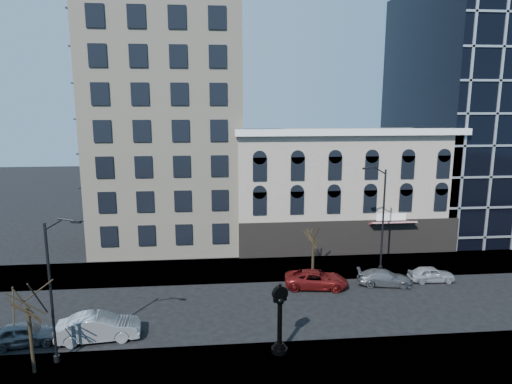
{
  "coord_description": "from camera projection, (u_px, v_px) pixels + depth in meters",
  "views": [
    {
      "loc": [
        -1.33,
        -31.13,
        14.97
      ],
      "look_at": [
        2.0,
        4.0,
        8.0
      ],
      "focal_mm": 32.0,
      "sensor_mm": 36.0,
      "label": 1
    }
  ],
  "objects": [
    {
      "name": "victorian_row",
      "position": [
        338.0,
        187.0,
        48.9
      ],
      "size": [
        22.6,
        11.19,
        12.5
      ],
      "color": "gray",
      "rests_on": "ground"
    },
    {
      "name": "car_near_a",
      "position": [
        24.0,
        334.0,
        28.53
      ],
      "size": [
        4.46,
        2.4,
        1.44
      ],
      "primitive_type": "imported",
      "rotation": [
        0.0,
        0.0,
        1.74
      ],
      "color": "#595B60",
      "rests_on": "ground"
    },
    {
      "name": "ground",
      "position": [
        234.0,
        310.0,
        33.43
      ],
      "size": [
        160.0,
        160.0,
        0.0
      ],
      "primitive_type": "plane",
      "color": "black",
      "rests_on": "ground"
    },
    {
      "name": "sidewalk_far",
      "position": [
        230.0,
        270.0,
        41.23
      ],
      "size": [
        160.0,
        6.0,
        0.12
      ],
      "primitive_type": "cube",
      "color": "gray",
      "rests_on": "ground"
    },
    {
      "name": "car_far_c",
      "position": [
        431.0,
        274.0,
        38.64
      ],
      "size": [
        3.88,
        1.7,
        1.3
      ],
      "primitive_type": "imported",
      "rotation": [
        0.0,
        0.0,
        1.53
      ],
      "color": "#A5A8AD",
      "rests_on": "ground"
    },
    {
      "name": "street_lamp_far",
      "position": [
        377.0,
        191.0,
        39.33
      ],
      "size": [
        2.49,
        0.71,
        9.7
      ],
      "rotation": [
        0.0,
        0.0,
        3.32
      ],
      "color": "black",
      "rests_on": "sidewalk_far"
    },
    {
      "name": "car_far_a",
      "position": [
        316.0,
        279.0,
        37.32
      ],
      "size": [
        5.43,
        3.11,
        1.43
      ],
      "primitive_type": "imported",
      "rotation": [
        0.0,
        0.0,
        1.42
      ],
      "color": "maroon",
      "rests_on": "ground"
    },
    {
      "name": "street_clock",
      "position": [
        280.0,
        321.0,
        27.2
      ],
      "size": [
        1.0,
        1.0,
        4.4
      ],
      "rotation": [
        0.0,
        0.0,
        0.35
      ],
      "color": "black",
      "rests_on": "sidewalk_near"
    },
    {
      "name": "cream_tower",
      "position": [
        165.0,
        60.0,
        47.56
      ],
      "size": [
        15.9,
        15.4,
        42.5
      ],
      "color": "#B9AD95",
      "rests_on": "ground"
    },
    {
      "name": "bare_tree_far",
      "position": [
        314.0,
        232.0,
        40.71
      ],
      "size": [
        2.67,
        2.67,
        4.58
      ],
      "color": "black",
      "rests_on": "sidewalk_far"
    },
    {
      "name": "car_near_b",
      "position": [
        99.0,
        327.0,
        29.11
      ],
      "size": [
        5.32,
        2.35,
        1.7
      ],
      "primitive_type": "imported",
      "rotation": [
        0.0,
        0.0,
        1.68
      ],
      "color": "#A5A8AD",
      "rests_on": "ground"
    },
    {
      "name": "glass_office",
      "position": [
        494.0,
        110.0,
        54.09
      ],
      "size": [
        20.0,
        20.15,
        28.0
      ],
      "color": "black",
      "rests_on": "ground"
    },
    {
      "name": "sidewalk_near",
      "position": [
        241.0,
        372.0,
        25.6
      ],
      "size": [
        160.0,
        6.0,
        0.12
      ],
      "primitive_type": "cube",
      "color": "gray",
      "rests_on": "ground"
    },
    {
      "name": "car_far_b",
      "position": [
        384.0,
        278.0,
        37.85
      ],
      "size": [
        4.7,
        2.57,
        1.29
      ],
      "primitive_type": "imported",
      "rotation": [
        0.0,
        0.0,
        1.39
      ],
      "color": "#595B60",
      "rests_on": "ground"
    },
    {
      "name": "bare_tree_near",
      "position": [
        26.0,
        292.0,
        24.56
      ],
      "size": [
        3.69,
        3.69,
        6.33
      ],
      "color": "black",
      "rests_on": "sidewalk_near"
    },
    {
      "name": "street_lamp_near",
      "position": [
        58.0,
        253.0,
        25.16
      ],
      "size": [
        2.25,
        0.82,
        8.84
      ],
      "rotation": [
        0.0,
        0.0,
        -0.26
      ],
      "color": "black",
      "rests_on": "sidewalk_near"
    }
  ]
}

